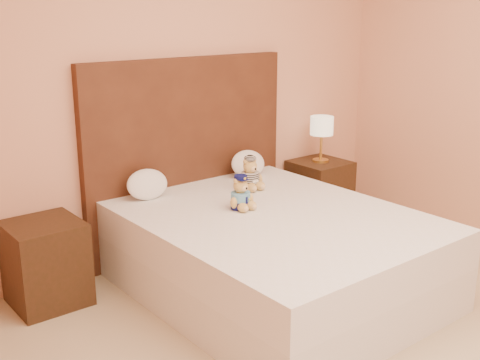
# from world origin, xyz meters

# --- Properties ---
(room_walls) EXTENTS (4.04, 4.52, 2.72)m
(room_walls) POSITION_xyz_m (0.00, 0.46, 1.81)
(room_walls) COLOR tan
(room_walls) RESTS_ON ground
(bed) EXTENTS (1.60, 2.00, 0.55)m
(bed) POSITION_xyz_m (0.00, 1.20, 0.28)
(bed) COLOR white
(bed) RESTS_ON ground
(headboard) EXTENTS (1.75, 0.08, 1.50)m
(headboard) POSITION_xyz_m (0.00, 2.21, 0.75)
(headboard) COLOR #4B2616
(headboard) RESTS_ON ground
(nightstand_left) EXTENTS (0.45, 0.45, 0.55)m
(nightstand_left) POSITION_xyz_m (-1.25, 2.00, 0.28)
(nightstand_left) COLOR #381E11
(nightstand_left) RESTS_ON ground
(nightstand_right) EXTENTS (0.45, 0.45, 0.55)m
(nightstand_right) POSITION_xyz_m (1.25, 2.00, 0.28)
(nightstand_right) COLOR #381E11
(nightstand_right) RESTS_ON ground
(lamp) EXTENTS (0.20, 0.20, 0.40)m
(lamp) POSITION_xyz_m (1.25, 2.00, 0.85)
(lamp) COLOR gold
(lamp) RESTS_ON nightstand_right
(teddy_police) EXTENTS (0.21, 0.20, 0.23)m
(teddy_police) POSITION_xyz_m (-0.10, 1.44, 0.67)
(teddy_police) COLOR tan
(teddy_police) RESTS_ON bed
(teddy_prisoner) EXTENTS (0.22, 0.21, 0.24)m
(teddy_prisoner) POSITION_xyz_m (0.24, 1.75, 0.67)
(teddy_prisoner) COLOR tan
(teddy_prisoner) RESTS_ON bed
(pillow_left) EXTENTS (0.32, 0.21, 0.22)m
(pillow_left) POSITION_xyz_m (-0.47, 2.03, 0.66)
(pillow_left) COLOR white
(pillow_left) RESTS_ON bed
(pillow_right) EXTENTS (0.32, 0.21, 0.23)m
(pillow_right) POSITION_xyz_m (0.45, 2.03, 0.66)
(pillow_right) COLOR white
(pillow_right) RESTS_ON bed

